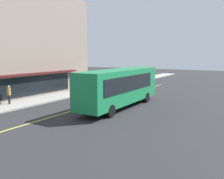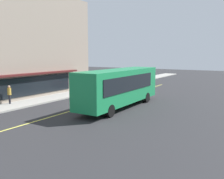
# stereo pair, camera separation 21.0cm
# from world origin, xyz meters

# --- Properties ---
(ground) EXTENTS (120.00, 120.00, 0.00)m
(ground) POSITION_xyz_m (0.00, 0.00, 0.00)
(ground) COLOR #28282B
(sidewalk) EXTENTS (80.00, 2.91, 0.15)m
(sidewalk) POSITION_xyz_m (0.00, 5.81, 0.07)
(sidewalk) COLOR #9E9B93
(sidewalk) RESTS_ON ground
(lane_centre_stripe) EXTENTS (36.00, 0.16, 0.01)m
(lane_centre_stripe) POSITION_xyz_m (0.00, 0.00, 0.00)
(lane_centre_stripe) COLOR #D8D14C
(lane_centre_stripe) RESTS_ON ground
(bus) EXTENTS (11.14, 2.65, 3.50)m
(bus) POSITION_xyz_m (-0.62, -2.84, 1.99)
(bus) COLOR #197F47
(bus) RESTS_ON ground
(car_maroon) EXTENTS (4.37, 2.01, 1.52)m
(car_maroon) POSITION_xyz_m (7.60, 3.11, 0.74)
(car_maroon) COLOR maroon
(car_maroon) RESTS_ON ground
(pedestrian_by_curb) EXTENTS (0.34, 0.34, 1.77)m
(pedestrian_by_curb) POSITION_xyz_m (-5.44, 6.62, 1.22)
(pedestrian_by_curb) COLOR black
(pedestrian_by_curb) RESTS_ON sidewalk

